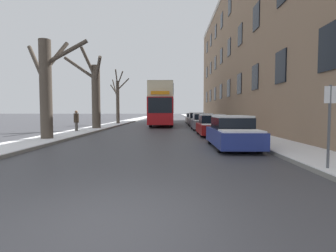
{
  "coord_description": "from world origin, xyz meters",
  "views": [
    {
      "loc": [
        1.04,
        -3.53,
        1.65
      ],
      "look_at": [
        0.6,
        20.91,
        0.25
      ],
      "focal_mm": 28.0,
      "sensor_mm": 36.0,
      "label": 1
    }
  ],
  "objects_px": {
    "bare_tree_left_2": "(118,99)",
    "oncoming_van": "(158,113)",
    "street_sign_post": "(329,123)",
    "double_decker_bus": "(162,103)",
    "bare_tree_left_1": "(95,93)",
    "parked_car_0": "(232,133)",
    "bare_tree_left_0": "(47,86)",
    "parked_car_1": "(212,126)",
    "parked_car_4": "(192,119)",
    "parked_car_3": "(197,120)",
    "pedestrian_left_sidewalk": "(76,121)",
    "parked_car_2": "(203,122)"
  },
  "relations": [
    {
      "from": "parked_car_1",
      "to": "oncoming_van",
      "type": "bearing_deg",
      "value": 100.65
    },
    {
      "from": "bare_tree_left_0",
      "to": "street_sign_post",
      "type": "bearing_deg",
      "value": -34.1
    },
    {
      "from": "parked_car_1",
      "to": "double_decker_bus",
      "type": "bearing_deg",
      "value": 107.08
    },
    {
      "from": "double_decker_bus",
      "to": "parked_car_1",
      "type": "height_order",
      "value": "double_decker_bus"
    },
    {
      "from": "bare_tree_left_0",
      "to": "bare_tree_left_1",
      "type": "bearing_deg",
      "value": 89.71
    },
    {
      "from": "oncoming_van",
      "to": "street_sign_post",
      "type": "relative_size",
      "value": 2.46
    },
    {
      "from": "oncoming_van",
      "to": "pedestrian_left_sidewalk",
      "type": "xyz_separation_m",
      "value": [
        -4.76,
        -25.45,
        -0.41
      ]
    },
    {
      "from": "parked_car_4",
      "to": "pedestrian_left_sidewalk",
      "type": "xyz_separation_m",
      "value": [
        -9.89,
        -15.94,
        0.29
      ]
    },
    {
      "from": "bare_tree_left_1",
      "to": "parked_car_3",
      "type": "xyz_separation_m",
      "value": [
        9.48,
        6.17,
        -2.56
      ]
    },
    {
      "from": "bare_tree_left_0",
      "to": "parked_car_1",
      "type": "xyz_separation_m",
      "value": [
        9.52,
        3.38,
        -2.36
      ]
    },
    {
      "from": "parked_car_0",
      "to": "oncoming_van",
      "type": "bearing_deg",
      "value": 98.79
    },
    {
      "from": "double_decker_bus",
      "to": "parked_car_4",
      "type": "distance_m",
      "value": 6.85
    },
    {
      "from": "bare_tree_left_1",
      "to": "oncoming_van",
      "type": "bearing_deg",
      "value": 78.87
    },
    {
      "from": "double_decker_bus",
      "to": "parked_car_4",
      "type": "xyz_separation_m",
      "value": [
        3.84,
        5.33,
        -1.93
      ]
    },
    {
      "from": "bare_tree_left_1",
      "to": "parked_car_0",
      "type": "xyz_separation_m",
      "value": [
        9.48,
        -11.19,
        -2.57
      ]
    },
    {
      "from": "bare_tree_left_1",
      "to": "parked_car_0",
      "type": "height_order",
      "value": "bare_tree_left_1"
    },
    {
      "from": "double_decker_bus",
      "to": "parked_car_4",
      "type": "relative_size",
      "value": 2.8
    },
    {
      "from": "double_decker_bus",
      "to": "parked_car_0",
      "type": "relative_size",
      "value": 2.62
    },
    {
      "from": "bare_tree_left_1",
      "to": "parked_car_4",
      "type": "bearing_deg",
      "value": 52.91
    },
    {
      "from": "double_decker_bus",
      "to": "parked_car_2",
      "type": "xyz_separation_m",
      "value": [
        3.84,
        -6.99,
        -1.9
      ]
    },
    {
      "from": "parked_car_1",
      "to": "bare_tree_left_1",
      "type": "bearing_deg",
      "value": 150.84
    },
    {
      "from": "street_sign_post",
      "to": "double_decker_bus",
      "type": "bearing_deg",
      "value": 102.68
    },
    {
      "from": "bare_tree_left_1",
      "to": "bare_tree_left_2",
      "type": "bearing_deg",
      "value": 89.11
    },
    {
      "from": "parked_car_0",
      "to": "parked_car_1",
      "type": "xyz_separation_m",
      "value": [
        -0.0,
        5.91,
        -0.01
      ]
    },
    {
      "from": "oncoming_van",
      "to": "street_sign_post",
      "type": "distance_m",
      "value": 38.67
    },
    {
      "from": "parked_car_0",
      "to": "parked_car_3",
      "type": "distance_m",
      "value": 17.37
    },
    {
      "from": "bare_tree_left_0",
      "to": "pedestrian_left_sidewalk",
      "type": "distance_m",
      "value": 5.67
    },
    {
      "from": "bare_tree_left_0",
      "to": "street_sign_post",
      "type": "xyz_separation_m",
      "value": [
        10.92,
        -7.39,
        -1.68
      ]
    },
    {
      "from": "bare_tree_left_1",
      "to": "double_decker_bus",
      "type": "height_order",
      "value": "bare_tree_left_1"
    },
    {
      "from": "pedestrian_left_sidewalk",
      "to": "street_sign_post",
      "type": "xyz_separation_m",
      "value": [
        11.29,
        -12.65,
        0.41
      ]
    },
    {
      "from": "parked_car_1",
      "to": "bare_tree_left_2",
      "type": "bearing_deg",
      "value": 123.37
    },
    {
      "from": "bare_tree_left_1",
      "to": "parked_car_1",
      "type": "relative_size",
      "value": 1.76
    },
    {
      "from": "street_sign_post",
      "to": "bare_tree_left_1",
      "type": "bearing_deg",
      "value": 124.1
    },
    {
      "from": "bare_tree_left_1",
      "to": "double_decker_bus",
      "type": "xyz_separation_m",
      "value": [
        5.64,
        7.2,
        -0.67
      ]
    },
    {
      "from": "parked_car_1",
      "to": "bare_tree_left_0",
      "type": "bearing_deg",
      "value": -160.46
    },
    {
      "from": "bare_tree_left_2",
      "to": "parked_car_1",
      "type": "xyz_separation_m",
      "value": [
        9.34,
        -14.18,
        -2.46
      ]
    },
    {
      "from": "double_decker_bus",
      "to": "parked_car_4",
      "type": "height_order",
      "value": "double_decker_bus"
    },
    {
      "from": "bare_tree_left_2",
      "to": "oncoming_van",
      "type": "height_order",
      "value": "bare_tree_left_2"
    },
    {
      "from": "parked_car_4",
      "to": "street_sign_post",
      "type": "xyz_separation_m",
      "value": [
        1.4,
        -28.59,
        0.7
      ]
    },
    {
      "from": "double_decker_bus",
      "to": "oncoming_van",
      "type": "relative_size",
      "value": 1.99
    },
    {
      "from": "bare_tree_left_0",
      "to": "parked_car_2",
      "type": "relative_size",
      "value": 1.45
    },
    {
      "from": "parked_car_2",
      "to": "parked_car_3",
      "type": "distance_m",
      "value": 5.96
    },
    {
      "from": "bare_tree_left_2",
      "to": "parked_car_2",
      "type": "xyz_separation_m",
      "value": [
        9.34,
        -8.68,
        -2.45
      ]
    },
    {
      "from": "bare_tree_left_2",
      "to": "parked_car_4",
      "type": "distance_m",
      "value": 10.33
    },
    {
      "from": "bare_tree_left_1",
      "to": "street_sign_post",
      "type": "distance_m",
      "value": 19.48
    },
    {
      "from": "bare_tree_left_0",
      "to": "pedestrian_left_sidewalk",
      "type": "relative_size",
      "value": 3.35
    },
    {
      "from": "parked_car_3",
      "to": "parked_car_0",
      "type": "bearing_deg",
      "value": -90.0
    },
    {
      "from": "bare_tree_left_1",
      "to": "parked_car_2",
      "type": "relative_size",
      "value": 1.8
    },
    {
      "from": "parked_car_0",
      "to": "bare_tree_left_1",
      "type": "bearing_deg",
      "value": 130.25
    },
    {
      "from": "pedestrian_left_sidewalk",
      "to": "parked_car_2",
      "type": "bearing_deg",
      "value": 105.55
    }
  ]
}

